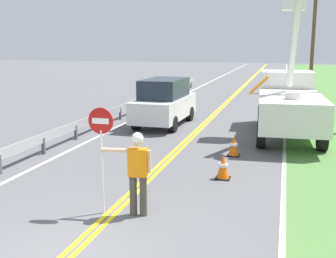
{
  "coord_description": "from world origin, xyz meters",
  "views": [
    {
      "loc": [
        3.49,
        -5.88,
        3.62
      ],
      "look_at": [
        0.28,
        5.66,
        1.2
      ],
      "focal_mm": 44.91,
      "sensor_mm": 36.0,
      "label": 1
    }
  ],
  "objects_px": {
    "flagger_worker": "(137,168)",
    "utility_bucket_truck": "(289,100)",
    "traffic_cone_lead": "(223,167)",
    "utility_pole_mid": "(313,37)",
    "traffic_cone_mid": "(234,146)",
    "oncoming_suv_nearest": "(164,102)",
    "stop_sign_paddle": "(101,137)"
  },
  "relations": [
    {
      "from": "flagger_worker",
      "to": "traffic_cone_lead",
      "type": "bearing_deg",
      "value": 64.89
    },
    {
      "from": "utility_pole_mid",
      "to": "traffic_cone_lead",
      "type": "bearing_deg",
      "value": -98.21
    },
    {
      "from": "oncoming_suv_nearest",
      "to": "traffic_cone_mid",
      "type": "relative_size",
      "value": 6.64
    },
    {
      "from": "utility_bucket_truck",
      "to": "utility_pole_mid",
      "type": "bearing_deg",
      "value": 84.26
    },
    {
      "from": "utility_pole_mid",
      "to": "traffic_cone_lead",
      "type": "xyz_separation_m",
      "value": [
        -3.42,
        -23.69,
        -3.83
      ]
    },
    {
      "from": "stop_sign_paddle",
      "to": "traffic_cone_mid",
      "type": "bearing_deg",
      "value": 68.87
    },
    {
      "from": "flagger_worker",
      "to": "utility_bucket_truck",
      "type": "bearing_deg",
      "value": 71.92
    },
    {
      "from": "oncoming_suv_nearest",
      "to": "flagger_worker",
      "type": "bearing_deg",
      "value": -77.12
    },
    {
      "from": "flagger_worker",
      "to": "utility_pole_mid",
      "type": "relative_size",
      "value": 0.23
    },
    {
      "from": "flagger_worker",
      "to": "traffic_cone_mid",
      "type": "bearing_deg",
      "value": 75.71
    },
    {
      "from": "flagger_worker",
      "to": "utility_bucket_truck",
      "type": "relative_size",
      "value": 0.26
    },
    {
      "from": "stop_sign_paddle",
      "to": "traffic_cone_lead",
      "type": "relative_size",
      "value": 3.33
    },
    {
      "from": "flagger_worker",
      "to": "traffic_cone_mid",
      "type": "height_order",
      "value": "flagger_worker"
    },
    {
      "from": "stop_sign_paddle",
      "to": "utility_pole_mid",
      "type": "relative_size",
      "value": 0.29
    },
    {
      "from": "flagger_worker",
      "to": "stop_sign_paddle",
      "type": "height_order",
      "value": "stop_sign_paddle"
    },
    {
      "from": "stop_sign_paddle",
      "to": "utility_bucket_truck",
      "type": "bearing_deg",
      "value": 68.06
    },
    {
      "from": "flagger_worker",
      "to": "stop_sign_paddle",
      "type": "xyz_separation_m",
      "value": [
        -0.76,
        -0.1,
        0.66
      ]
    },
    {
      "from": "oncoming_suv_nearest",
      "to": "utility_bucket_truck",
      "type": "bearing_deg",
      "value": -6.91
    },
    {
      "from": "utility_pole_mid",
      "to": "traffic_cone_mid",
      "type": "bearing_deg",
      "value": -99.17
    },
    {
      "from": "oncoming_suv_nearest",
      "to": "utility_pole_mid",
      "type": "xyz_separation_m",
      "value": [
        7.13,
        16.57,
        3.1
      ]
    },
    {
      "from": "oncoming_suv_nearest",
      "to": "utility_pole_mid",
      "type": "distance_m",
      "value": 18.31
    },
    {
      "from": "utility_pole_mid",
      "to": "traffic_cone_lead",
      "type": "relative_size",
      "value": 11.38
    },
    {
      "from": "utility_bucket_truck",
      "to": "utility_pole_mid",
      "type": "xyz_separation_m",
      "value": [
        1.73,
        17.22,
        2.74
      ]
    },
    {
      "from": "utility_pole_mid",
      "to": "traffic_cone_mid",
      "type": "relative_size",
      "value": 11.38
    },
    {
      "from": "traffic_cone_lead",
      "to": "flagger_worker",
      "type": "bearing_deg",
      "value": -115.11
    },
    {
      "from": "oncoming_suv_nearest",
      "to": "traffic_cone_lead",
      "type": "height_order",
      "value": "oncoming_suv_nearest"
    },
    {
      "from": "flagger_worker",
      "to": "oncoming_suv_nearest",
      "type": "height_order",
      "value": "oncoming_suv_nearest"
    },
    {
      "from": "utility_bucket_truck",
      "to": "oncoming_suv_nearest",
      "type": "height_order",
      "value": "utility_bucket_truck"
    },
    {
      "from": "traffic_cone_lead",
      "to": "utility_pole_mid",
      "type": "bearing_deg",
      "value": 81.79
    },
    {
      "from": "flagger_worker",
      "to": "utility_pole_mid",
      "type": "distance_m",
      "value": 27.29
    },
    {
      "from": "stop_sign_paddle",
      "to": "traffic_cone_lead",
      "type": "xyz_separation_m",
      "value": [
        2.17,
        3.1,
        -1.37
      ]
    },
    {
      "from": "flagger_worker",
      "to": "traffic_cone_lead",
      "type": "relative_size",
      "value": 2.61
    }
  ]
}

